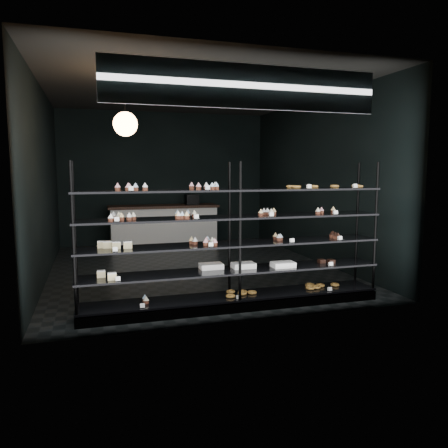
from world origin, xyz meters
The scene contains 5 objects.
room centered at (0.00, 0.00, 1.60)m, with size 5.01×6.01×3.20m.
display_shelf centered at (-0.01, -2.45, 0.63)m, with size 4.00×0.50×1.91m.
signage centered at (0.00, -2.93, 2.75)m, with size 3.30×0.05×0.50m.
pendant_lamp centered at (-1.25, -1.34, 2.45)m, with size 0.34×0.34×0.90m.
service_counter centered at (-0.12, 2.50, 0.50)m, with size 2.56×0.65×1.23m.
Camera 1 is at (-1.73, -7.76, 1.80)m, focal length 35.00 mm.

